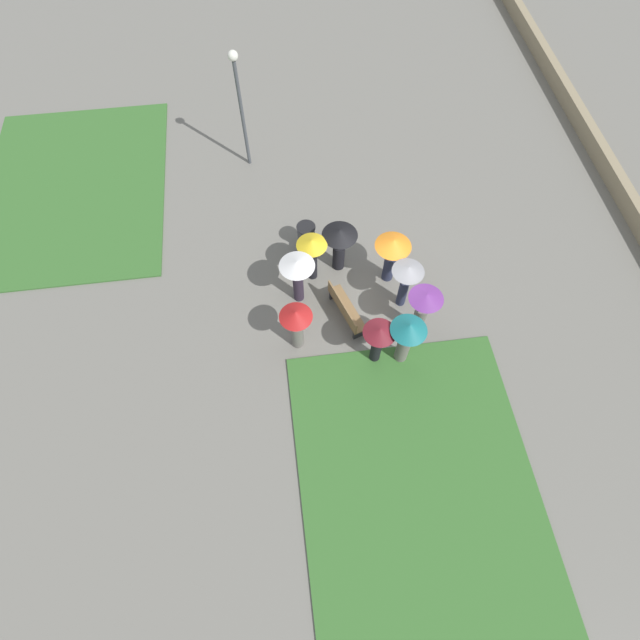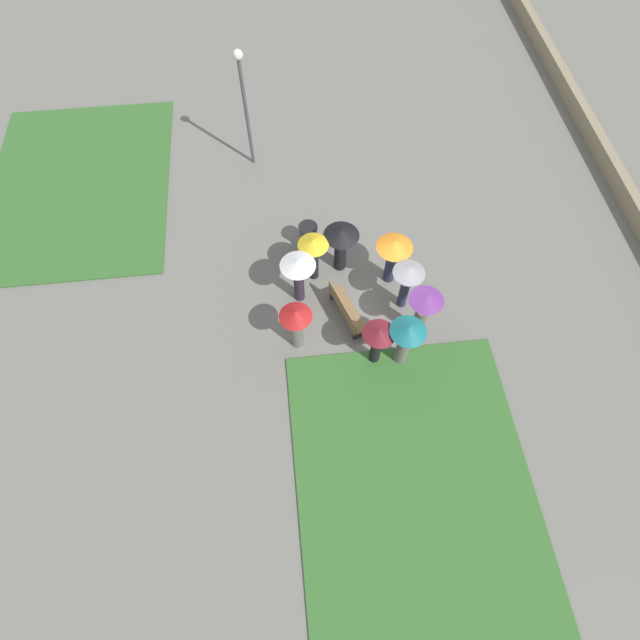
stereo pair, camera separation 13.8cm
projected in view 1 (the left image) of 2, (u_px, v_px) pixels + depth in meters
The scene contains 15 objects.
ground_plane at pixel (373, 296), 15.58m from camera, with size 90.00×90.00×0.00m, color slate.
lawn_patch_near at pixel (424, 513), 12.38m from camera, with size 9.24×6.01×0.06m.
lawn_patch_far at pixel (75, 188), 17.80m from camera, with size 8.48×6.32×0.06m.
park_bench at pixel (345, 309), 14.80m from camera, with size 1.79×0.96×0.90m.
lamp_post at pixel (239, 96), 16.06m from camera, with size 0.32×0.32×4.31m.
trash_bin at pixel (306, 236), 16.17m from camera, with size 0.61×0.61×0.92m.
crowd_person_orange at pixel (392, 251), 14.74m from camera, with size 1.09×1.09×1.86m.
crowd_person_yellow at pixel (312, 251), 14.88m from camera, with size 0.92×0.92×1.77m.
crowd_person_teal at pixel (407, 336), 13.36m from camera, with size 0.99×0.99×1.94m.
crowd_person_black at pixel (339, 242), 15.08m from camera, with size 1.08×1.08×1.77m.
crowd_person_white at pixel (297, 273), 14.40m from camera, with size 1.04×1.04×1.86m.
crowd_person_maroon at pixel (378, 338), 13.46m from camera, with size 0.90×0.90×1.75m.
crowd_person_red at pixel (296, 323), 13.72m from camera, with size 0.92×0.92×1.79m.
crowd_person_grey at pixel (407, 277), 14.29m from camera, with size 0.93×0.93×1.86m.
crowd_person_purple at pixel (423, 307), 13.92m from camera, with size 0.97×0.97×1.92m.
Camera 1 is at (-8.07, 2.72, 13.17)m, focal length 28.00 mm.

